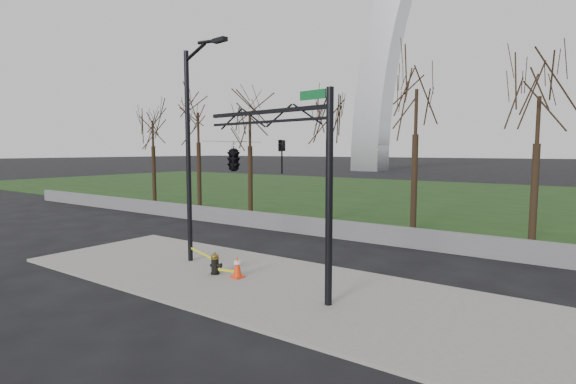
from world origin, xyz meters
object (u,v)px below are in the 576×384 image
Objects in this scene: street_light at (191,141)px; traffic_signal_mast at (249,156)px; fire_hydrant at (215,264)px; traffic_cone at (237,267)px.

traffic_signal_mast is (3.34, -0.65, -0.55)m from street_light.
fire_hydrant is at bearing -167.14° from traffic_signal_mast.
fire_hydrant is 1.03× the size of traffic_cone.
traffic_signal_mast is (0.56, -0.02, 3.68)m from traffic_cone.
traffic_signal_mast reaches higher than traffic_cone.
traffic_cone is (0.89, 0.13, 0.02)m from fire_hydrant.
traffic_cone is 5.10m from street_light.
fire_hydrant is at bearing -171.45° from traffic_cone.
traffic_cone is at bearing -6.06° from fire_hydrant.
traffic_signal_mast is at bearing -3.03° from street_light.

